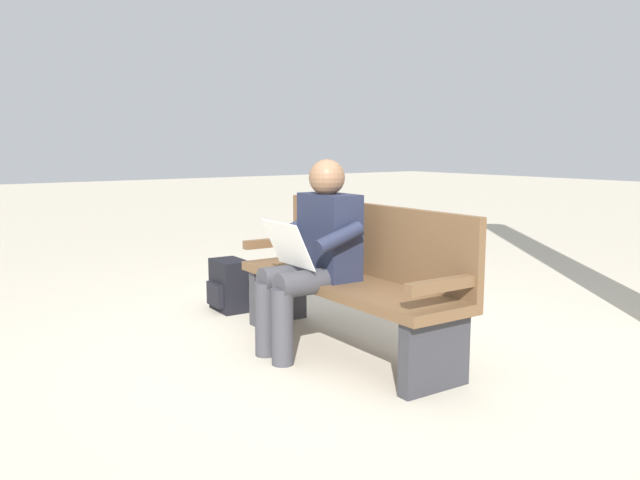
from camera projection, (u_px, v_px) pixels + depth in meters
The scene contains 4 objects.
ground_plane at pixel (344, 350), 4.00m from camera, with size 40.00×40.00×0.00m, color #B7AD99.
bench_near at pixel (353, 276), 3.97m from camera, with size 1.82×0.55×0.90m.
person_seated at pixel (314, 251), 3.89m from camera, with size 0.58×0.58×1.18m.
backpack at pixel (229, 286), 4.94m from camera, with size 0.33×0.27×0.39m.
Camera 1 is at (-3.03, 2.39, 1.26)m, focal length 36.11 mm.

